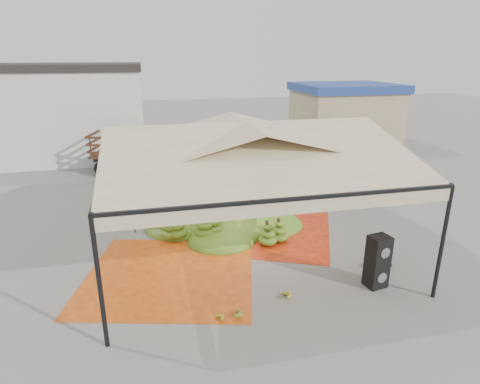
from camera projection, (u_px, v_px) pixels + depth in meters
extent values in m
plane|color=slate|center=(244.00, 244.00, 13.11)|extent=(90.00, 90.00, 0.00)
cylinder|color=black|center=(100.00, 284.00, 8.08)|extent=(0.10, 0.10, 3.00)
cylinder|color=black|center=(442.00, 244.00, 9.80)|extent=(0.10, 0.10, 3.00)
cylinder|color=black|center=(119.00, 175.00, 15.44)|extent=(0.10, 0.10, 3.00)
cylinder|color=black|center=(313.00, 163.00, 17.17)|extent=(0.10, 0.10, 3.00)
pyramid|color=beige|center=(245.00, 139.00, 11.97)|extent=(8.00, 8.00, 1.00)
cube|color=black|center=(245.00, 155.00, 12.13)|extent=(8.00, 8.00, 0.08)
cube|color=beige|center=(245.00, 161.00, 12.19)|extent=(8.00, 8.00, 0.36)
cube|color=silver|center=(18.00, 117.00, 23.03)|extent=(14.00, 6.00, 5.00)
cube|color=black|center=(9.00, 67.00, 22.15)|extent=(14.30, 6.30, 0.40)
cube|color=tan|center=(344.00, 119.00, 26.65)|extent=(6.00, 5.00, 3.60)
cube|color=navy|center=(347.00, 87.00, 25.98)|extent=(6.30, 5.30, 0.50)
cube|color=orange|center=(170.00, 274.00, 11.33)|extent=(5.55, 5.40, 0.01)
cube|color=#D84914|center=(270.00, 231.00, 14.11)|extent=(5.51, 5.61, 0.01)
ellipsoid|color=#4A7017|center=(228.00, 211.00, 14.22)|extent=(6.85, 6.08, 1.26)
ellipsoid|color=gold|center=(284.00, 294.00, 10.20)|extent=(0.49, 0.41, 0.22)
ellipsoid|color=gold|center=(217.00, 317.00, 9.34)|extent=(0.48, 0.44, 0.18)
ellipsoid|color=#541613|center=(366.00, 263.00, 11.76)|extent=(0.51, 0.49, 0.18)
ellipsoid|color=#5A2214|center=(385.00, 265.00, 11.63)|extent=(0.64, 0.62, 0.23)
ellipsoid|color=#4D801A|center=(235.00, 312.00, 9.51)|extent=(0.50, 0.46, 0.19)
ellipsoid|color=#59841B|center=(203.00, 180.00, 11.01)|extent=(0.24, 0.24, 0.20)
ellipsoid|color=#59841B|center=(256.00, 177.00, 11.33)|extent=(0.24, 0.24, 0.20)
cube|color=black|center=(376.00, 274.00, 10.67)|extent=(0.60, 0.54, 0.72)
cube|color=black|center=(379.00, 249.00, 10.44)|extent=(0.60, 0.54, 0.72)
imported|color=gray|center=(210.00, 189.00, 15.56)|extent=(0.69, 0.46, 1.87)
cube|color=#4D2C19|center=(140.00, 153.00, 20.95)|extent=(5.09, 3.28, 0.11)
cube|color=silver|center=(199.00, 152.00, 20.84)|extent=(2.16, 2.43, 2.16)
cylinder|color=black|center=(103.00, 168.00, 20.28)|extent=(0.89, 0.49, 0.85)
cylinder|color=black|center=(115.00, 159.00, 22.06)|extent=(0.89, 0.49, 0.85)
cylinder|color=black|center=(162.00, 169.00, 20.21)|extent=(0.89, 0.49, 0.85)
cylinder|color=black|center=(169.00, 160.00, 21.98)|extent=(0.89, 0.49, 0.85)
cylinder|color=black|center=(194.00, 169.00, 20.17)|extent=(0.89, 0.49, 0.85)
cylinder|color=black|center=(198.00, 160.00, 21.94)|extent=(0.89, 0.49, 0.85)
ellipsoid|color=#3D7E1A|center=(140.00, 145.00, 20.79)|extent=(4.06, 2.59, 0.66)
cube|color=yellow|center=(148.00, 137.00, 20.66)|extent=(2.29, 2.29, 0.23)
cube|color=#4B2C19|center=(284.00, 149.00, 21.93)|extent=(4.87, 2.76, 0.11)
cube|color=silver|center=(338.00, 147.00, 22.15)|extent=(1.93, 2.25, 2.12)
cylinder|color=black|center=(255.00, 164.00, 21.11)|extent=(0.86, 0.39, 0.83)
cylinder|color=black|center=(251.00, 156.00, 22.85)|extent=(0.86, 0.39, 0.83)
cylinder|color=black|center=(310.00, 163.00, 21.35)|extent=(0.86, 0.39, 0.83)
cylinder|color=black|center=(302.00, 155.00, 23.09)|extent=(0.86, 0.39, 0.83)
cylinder|color=black|center=(339.00, 162.00, 21.48)|extent=(0.86, 0.39, 0.83)
cylinder|color=black|center=(329.00, 154.00, 23.22)|extent=(0.86, 0.39, 0.83)
ellipsoid|color=#5C851B|center=(284.00, 141.00, 21.78)|extent=(3.89, 2.17, 0.65)
cube|color=yellow|center=(292.00, 134.00, 21.70)|extent=(2.09, 2.08, 0.23)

